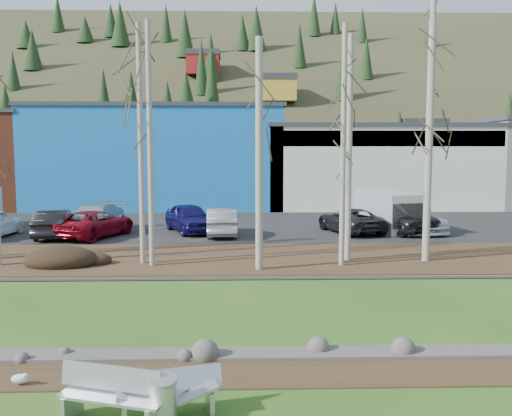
{
  "coord_description": "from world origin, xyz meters",
  "views": [
    {
      "loc": [
        0.74,
        -9.83,
        4.85
      ],
      "look_at": [
        1.36,
        12.62,
        2.5
      ],
      "focal_mm": 40.0,
      "sensor_mm": 36.0,
      "label": 1
    }
  ],
  "objects_px": {
    "bench_intact": "(112,396)",
    "car_4": "(190,218)",
    "car_3": "(93,219)",
    "car_5": "(222,222)",
    "seagull": "(20,379)",
    "bench_damaged": "(169,394)",
    "car_1": "(55,223)",
    "van_white": "(391,211)",
    "car_8": "(401,220)",
    "car_7": "(413,217)",
    "car_6": "(350,220)",
    "car_2": "(94,224)",
    "litter_bin": "(163,404)"
  },
  "relations": [
    {
      "from": "bench_intact",
      "to": "car_4",
      "type": "height_order",
      "value": "car_4"
    },
    {
      "from": "car_3",
      "to": "car_5",
      "type": "distance_m",
      "value": 7.2
    },
    {
      "from": "bench_intact",
      "to": "seagull",
      "type": "xyz_separation_m",
      "value": [
        -2.23,
        1.6,
        -0.33
      ]
    },
    {
      "from": "bench_damaged",
      "to": "car_4",
      "type": "bearing_deg",
      "value": 80.5
    },
    {
      "from": "car_4",
      "to": "car_5",
      "type": "distance_m",
      "value": 2.2
    },
    {
      "from": "car_1",
      "to": "van_white",
      "type": "relative_size",
      "value": 0.83
    },
    {
      "from": "car_8",
      "to": "bench_damaged",
      "type": "bearing_deg",
      "value": 48.41
    },
    {
      "from": "bench_intact",
      "to": "van_white",
      "type": "distance_m",
      "value": 25.08
    },
    {
      "from": "car_7",
      "to": "car_6",
      "type": "bearing_deg",
      "value": 178.2
    },
    {
      "from": "bench_intact",
      "to": "car_2",
      "type": "distance_m",
      "value": 21.32
    },
    {
      "from": "car_2",
      "to": "car_5",
      "type": "relative_size",
      "value": 1.14
    },
    {
      "from": "car_6",
      "to": "car_3",
      "type": "bearing_deg",
      "value": -16.19
    },
    {
      "from": "seagull",
      "to": "car_8",
      "type": "xyz_separation_m",
      "value": [
        13.56,
        20.27,
        0.66
      ]
    },
    {
      "from": "bench_intact",
      "to": "van_white",
      "type": "bearing_deg",
      "value": 81.97
    },
    {
      "from": "van_white",
      "to": "car_1",
      "type": "bearing_deg",
      "value": 175.2
    },
    {
      "from": "car_6",
      "to": "car_8",
      "type": "height_order",
      "value": "same"
    },
    {
      "from": "seagull",
      "to": "car_1",
      "type": "xyz_separation_m",
      "value": [
        -5.37,
        19.01,
        0.71
      ]
    },
    {
      "from": "van_white",
      "to": "car_4",
      "type": "bearing_deg",
      "value": 170.57
    },
    {
      "from": "car_8",
      "to": "car_6",
      "type": "bearing_deg",
      "value": -16.01
    },
    {
      "from": "litter_bin",
      "to": "car_2",
      "type": "height_order",
      "value": "car_2"
    },
    {
      "from": "bench_damaged",
      "to": "car_2",
      "type": "distance_m",
      "value": 21.37
    },
    {
      "from": "seagull",
      "to": "car_8",
      "type": "relative_size",
      "value": 0.08
    },
    {
      "from": "car_5",
      "to": "car_2",
      "type": "bearing_deg",
      "value": 1.28
    },
    {
      "from": "litter_bin",
      "to": "bench_damaged",
      "type": "bearing_deg",
      "value": 82.72
    },
    {
      "from": "litter_bin",
      "to": "car_5",
      "type": "xyz_separation_m",
      "value": [
        0.34,
        21.24,
        0.47
      ]
    },
    {
      "from": "car_7",
      "to": "car_8",
      "type": "height_order",
      "value": "car_7"
    },
    {
      "from": "car_2",
      "to": "car_3",
      "type": "distance_m",
      "value": 1.38
    },
    {
      "from": "car_4",
      "to": "bench_intact",
      "type": "bearing_deg",
      "value": -111.15
    },
    {
      "from": "car_4",
      "to": "car_5",
      "type": "xyz_separation_m",
      "value": [
        1.84,
        -1.21,
        -0.06
      ]
    },
    {
      "from": "bench_intact",
      "to": "van_white",
      "type": "height_order",
      "value": "van_white"
    },
    {
      "from": "car_7",
      "to": "car_8",
      "type": "distance_m",
      "value": 0.93
    },
    {
      "from": "bench_intact",
      "to": "car_8",
      "type": "bearing_deg",
      "value": 80.44
    },
    {
      "from": "seagull",
      "to": "car_4",
      "type": "distance_m",
      "value": 20.76
    },
    {
      "from": "bench_intact",
      "to": "car_3",
      "type": "height_order",
      "value": "car_3"
    },
    {
      "from": "car_4",
      "to": "litter_bin",
      "type": "bearing_deg",
      "value": -108.81
    },
    {
      "from": "car_1",
      "to": "car_4",
      "type": "bearing_deg",
      "value": -173.77
    },
    {
      "from": "car_2",
      "to": "van_white",
      "type": "relative_size",
      "value": 0.96
    },
    {
      "from": "seagull",
      "to": "car_6",
      "type": "xyz_separation_m",
      "value": [
        10.71,
        20.27,
        0.66
      ]
    },
    {
      "from": "van_white",
      "to": "bench_intact",
      "type": "bearing_deg",
      "value": -126.64
    },
    {
      "from": "litter_bin",
      "to": "car_1",
      "type": "bearing_deg",
      "value": 112.3
    },
    {
      "from": "car_1",
      "to": "car_5",
      "type": "height_order",
      "value": "car_5"
    },
    {
      "from": "car_5",
      "to": "car_8",
      "type": "relative_size",
      "value": 0.91
    },
    {
      "from": "litter_bin",
      "to": "seagull",
      "type": "distance_m",
      "value": 3.63
    },
    {
      "from": "car_7",
      "to": "car_8",
      "type": "relative_size",
      "value": 1.11
    },
    {
      "from": "bench_damaged",
      "to": "litter_bin",
      "type": "height_order",
      "value": "litter_bin"
    },
    {
      "from": "bench_damaged",
      "to": "car_8",
      "type": "distance_m",
      "value": 23.99
    },
    {
      "from": "car_2",
      "to": "car_8",
      "type": "xyz_separation_m",
      "value": [
        16.84,
        1.28,
        -0.03
      ]
    },
    {
      "from": "bench_damaged",
      "to": "car_7",
      "type": "xyz_separation_m",
      "value": [
        11.19,
        22.05,
        0.52
      ]
    },
    {
      "from": "bench_damaged",
      "to": "car_2",
      "type": "bearing_deg",
      "value": 94.15
    },
    {
      "from": "car_5",
      "to": "car_8",
      "type": "bearing_deg",
      "value": -178.29
    }
  ]
}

